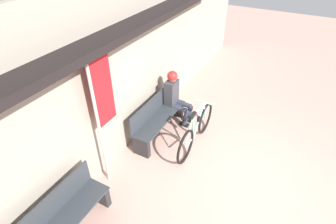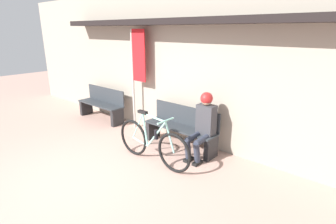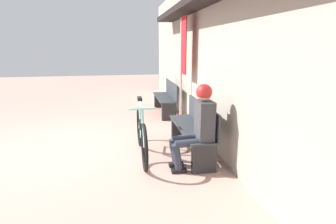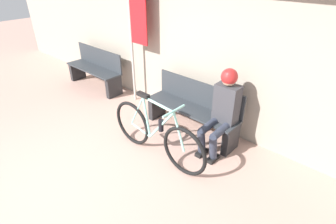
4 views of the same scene
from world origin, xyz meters
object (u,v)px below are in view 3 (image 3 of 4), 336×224
(park_bench_near, at_px, (194,130))
(person_seated, at_px, (198,121))
(park_bench_far, at_px, (166,99))
(bicycle, at_px, (142,134))
(banner_pole, at_px, (183,57))

(park_bench_near, xyz_separation_m, person_seated, (0.60, -0.11, 0.32))
(park_bench_far, bearing_deg, person_seated, -1.80)
(person_seated, distance_m, park_bench_far, 3.34)
(park_bench_near, bearing_deg, bicycle, -88.23)
(park_bench_near, distance_m, bicycle, 0.89)
(person_seated, bearing_deg, bicycle, -126.19)
(person_seated, bearing_deg, banner_pole, 173.28)
(park_bench_near, bearing_deg, banner_pole, 174.67)
(park_bench_far, bearing_deg, bicycle, -17.81)
(bicycle, distance_m, banner_pole, 2.13)
(bicycle, distance_m, person_seated, 1.02)
(bicycle, xyz_separation_m, park_bench_far, (-2.75, 0.88, 0.01))
(banner_pole, bearing_deg, park_bench_far, -174.01)
(bicycle, distance_m, park_bench_far, 2.89)
(park_bench_far, xyz_separation_m, banner_pole, (1.29, 0.14, 1.15))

